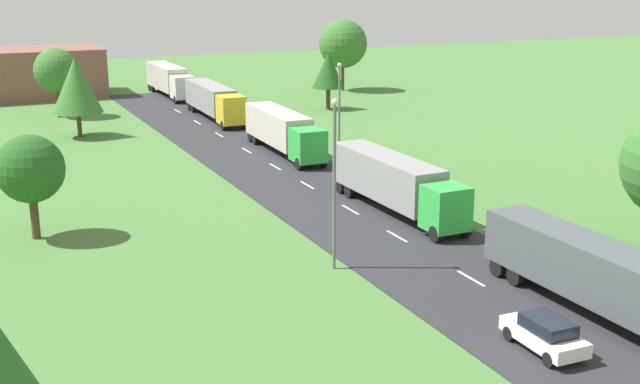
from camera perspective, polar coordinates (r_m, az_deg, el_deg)
name	(u,v)px	position (r m, az deg, el deg)	size (l,w,h in m)	color
road	(439,261)	(46.12, 8.29, -4.76)	(10.00, 140.00, 0.06)	#2B2B30
lane_marking_centre	(481,284)	(43.08, 11.15, -6.32)	(0.16, 119.94, 0.01)	white
truck_lead	(602,276)	(39.99, 19.09, -5.57)	(2.66, 14.79, 3.43)	orange
truck_second	(395,181)	(54.27, 5.23, 0.74)	(2.74, 13.75, 3.62)	green
truck_third	(283,130)	(71.68, -2.60, 4.34)	(2.81, 13.68, 3.60)	green
truck_fourth	(214,100)	(89.24, -7.42, 6.40)	(2.81, 14.76, 3.55)	yellow
truck_fifth	(169,79)	(106.64, -10.49, 7.76)	(2.65, 14.08, 3.80)	white
car_second	(545,333)	(36.30, 15.43, -9.49)	(1.85, 4.00, 1.52)	white
lamppost_second	(334,177)	(43.05, 1.01, 1.06)	(0.36, 0.36, 9.30)	slate
lamppost_third	(339,106)	(68.96, 1.36, 6.00)	(0.36, 0.36, 8.23)	slate
tree_oak	(343,44)	(109.67, 1.61, 10.30)	(6.39, 6.39, 9.39)	#513823
tree_birch	(76,85)	(81.91, -16.64, 7.14)	(4.78, 4.78, 7.65)	#513823
tree_pine	(30,169)	(51.22, -19.57, 1.49)	(4.07, 4.07, 6.35)	#513823
tree_elm	(56,70)	(93.82, -17.94, 8.07)	(4.74, 4.74, 7.52)	#513823
tree_lime	(328,70)	(94.66, 0.58, 8.48)	(3.70, 3.70, 6.57)	#513823
distant_building	(30,73)	(110.72, -19.58, 7.84)	(17.54, 10.61, 6.07)	brown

